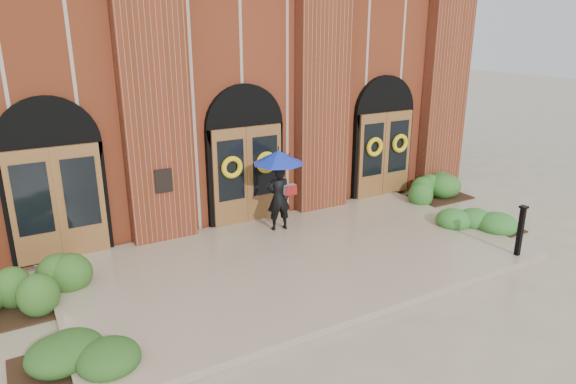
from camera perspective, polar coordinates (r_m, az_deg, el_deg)
ground at (r=11.45m, az=1.59°, el=-8.16°), size 90.00×90.00×0.00m
landing at (r=11.53m, az=1.21°, el=-7.54°), size 10.00×5.30×0.15m
church_building at (r=18.41m, az=-13.05°, el=12.76°), size 16.20×12.53×7.00m
man_with_umbrella at (r=12.54m, az=-1.05°, el=1.92°), size 1.48×1.48×2.03m
metal_post at (r=12.45m, az=24.42°, el=-3.83°), size 0.17×0.17×1.16m
hedge_wall_left at (r=10.83m, az=-28.84°, el=-10.00°), size 2.90×1.16×0.74m
hedge_wall_right at (r=15.98m, az=15.09°, el=0.25°), size 2.66×1.06×0.68m
hedge_front_left at (r=8.90m, az=-24.04°, el=-16.50°), size 1.34×1.15×0.47m
hedge_front_right at (r=14.23m, az=20.92°, el=-2.87°), size 1.50×1.28×0.53m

